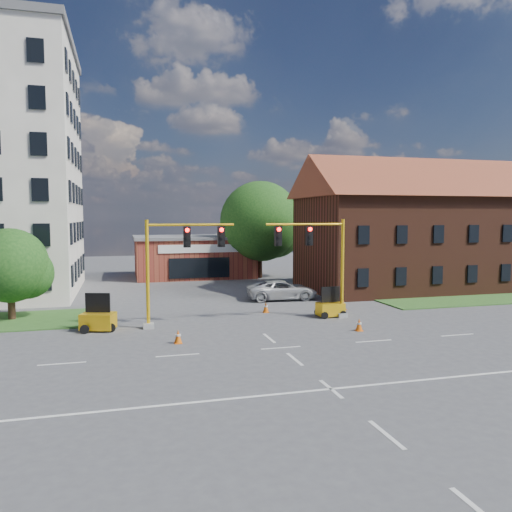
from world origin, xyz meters
name	(u,v)px	position (x,y,z in m)	size (l,w,h in m)	color
ground	(281,348)	(0.00, 0.00, 0.00)	(120.00, 120.00, 0.00)	#454548
grass_verge_ne	(471,301)	(18.00, 9.00, 0.04)	(14.00, 4.00, 0.08)	#2E531F
lane_markings	(303,366)	(0.00, -3.00, 0.01)	(60.00, 36.00, 0.01)	silver
brick_shop	(194,256)	(0.00, 29.98, 2.16)	(12.40, 8.40, 4.30)	maroon
townhouse_row	(419,221)	(18.00, 16.00, 5.93)	(21.00, 11.00, 11.50)	#4F2617
tree_large	(264,224)	(6.92, 27.08, 5.61)	(8.71, 8.30, 10.00)	#341E13
tree_nw_front	(14,268)	(-13.77, 10.58, 3.25)	(4.79, 4.56, 5.67)	#341E13
signal_mast_west	(177,259)	(-4.36, 6.00, 3.92)	(5.30, 0.60, 6.20)	#969791
signal_mast_east	(318,256)	(4.36, 6.00, 3.92)	(5.30, 0.60, 6.20)	#969791
trailer_west	(98,319)	(-8.74, 6.18, 0.63)	(2.06, 1.68, 2.03)	yellow
trailer_east	(330,308)	(5.37, 6.36, 0.57)	(1.67, 1.17, 1.84)	yellow
cone_a	(178,337)	(-4.74, 2.18, 0.34)	(0.40, 0.40, 0.70)	#E65F0C
cone_b	(266,307)	(1.80, 8.76, 0.34)	(0.40, 0.40, 0.70)	#E65F0C
cone_c	(359,325)	(5.33, 2.29, 0.34)	(0.40, 0.40, 0.70)	#E65F0C
cone_d	(343,304)	(7.24, 8.43, 0.34)	(0.40, 0.40, 0.70)	#E65F0C
pickup_white	(282,290)	(4.43, 13.37, 0.74)	(2.47, 5.36, 1.49)	silver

